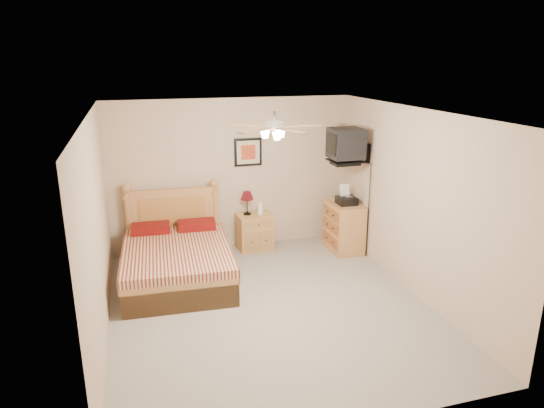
% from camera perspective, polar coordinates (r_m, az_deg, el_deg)
% --- Properties ---
extents(floor, '(4.50, 4.50, 0.00)m').
position_cam_1_polar(floor, '(6.43, -0.27, -12.06)').
color(floor, gray).
rests_on(floor, ground).
extents(ceiling, '(4.00, 4.50, 0.04)m').
position_cam_1_polar(ceiling, '(5.66, -0.31, 10.68)').
color(ceiling, white).
rests_on(ceiling, ground).
extents(wall_back, '(4.00, 0.04, 2.50)m').
position_cam_1_polar(wall_back, '(8.03, -4.71, 3.43)').
color(wall_back, '#C7AD93').
rests_on(wall_back, ground).
extents(wall_front, '(4.00, 0.04, 2.50)m').
position_cam_1_polar(wall_front, '(3.98, 8.82, -11.24)').
color(wall_front, '#C7AD93').
rests_on(wall_front, ground).
extents(wall_left, '(0.04, 4.50, 2.50)m').
position_cam_1_polar(wall_left, '(5.74, -19.89, -3.09)').
color(wall_left, '#C7AD93').
rests_on(wall_left, ground).
extents(wall_right, '(0.04, 4.50, 2.50)m').
position_cam_1_polar(wall_right, '(6.73, 16.32, 0.13)').
color(wall_right, '#C7AD93').
rests_on(wall_right, ground).
extents(bed, '(1.57, 2.01, 1.25)m').
position_cam_1_polar(bed, '(7.00, -11.23, -4.23)').
color(bed, '#A67946').
rests_on(bed, ground).
extents(nightstand, '(0.59, 0.45, 0.61)m').
position_cam_1_polar(nightstand, '(8.14, -2.06, -3.30)').
color(nightstand, '#A5753D').
rests_on(nightstand, ground).
extents(table_lamp, '(0.25, 0.25, 0.40)m').
position_cam_1_polar(table_lamp, '(8.01, -2.95, 0.14)').
color(table_lamp, '#5A0F1A').
rests_on(table_lamp, nightstand).
extents(lotion_bottle, '(0.12, 0.12, 0.25)m').
position_cam_1_polar(lotion_bottle, '(8.02, -1.40, -0.39)').
color(lotion_bottle, white).
rests_on(lotion_bottle, nightstand).
extents(framed_picture, '(0.46, 0.04, 0.46)m').
position_cam_1_polar(framed_picture, '(7.99, -2.84, 6.11)').
color(framed_picture, black).
rests_on(framed_picture, wall_back).
extents(dresser, '(0.49, 0.70, 0.81)m').
position_cam_1_polar(dresser, '(8.14, 8.49, -2.70)').
color(dresser, '#B66B3C').
rests_on(dresser, ground).
extents(fax_machine, '(0.30, 0.32, 0.32)m').
position_cam_1_polar(fax_machine, '(7.95, 8.80, 1.07)').
color(fax_machine, black).
rests_on(fax_machine, dresser).
extents(magazine_lower, '(0.29, 0.33, 0.03)m').
position_cam_1_polar(magazine_lower, '(8.20, 7.71, 0.56)').
color(magazine_lower, beige).
rests_on(magazine_lower, dresser).
extents(magazine_upper, '(0.25, 0.30, 0.02)m').
position_cam_1_polar(magazine_upper, '(8.23, 7.71, 0.79)').
color(magazine_upper, gray).
rests_on(magazine_upper, magazine_lower).
extents(wall_tv, '(0.56, 0.46, 0.58)m').
position_cam_1_polar(wall_tv, '(7.62, 9.71, 6.82)').
color(wall_tv, black).
rests_on(wall_tv, wall_right).
extents(ceiling_fan, '(1.14, 1.14, 0.28)m').
position_cam_1_polar(ceiling_fan, '(5.49, 0.28, 9.01)').
color(ceiling_fan, white).
rests_on(ceiling_fan, ceiling).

